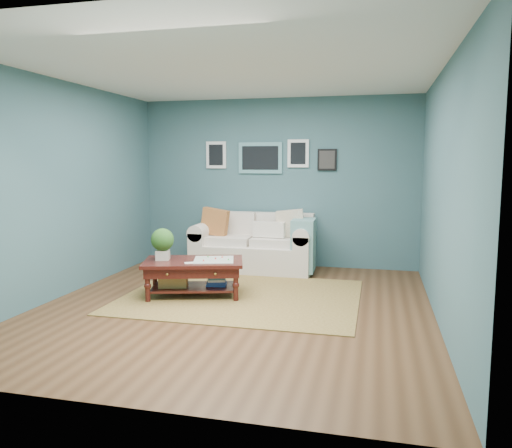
% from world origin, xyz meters
% --- Properties ---
extents(room_shell, '(5.00, 5.02, 2.70)m').
position_xyz_m(room_shell, '(-0.00, 0.06, 1.36)').
color(room_shell, brown).
rests_on(room_shell, ground).
extents(area_rug, '(2.90, 2.32, 0.01)m').
position_xyz_m(area_rug, '(-0.03, 0.44, 0.01)').
color(area_rug, brown).
rests_on(area_rug, ground).
extents(loveseat, '(1.91, 0.87, 0.98)m').
position_xyz_m(loveseat, '(-0.19, 2.03, 0.40)').
color(loveseat, beige).
rests_on(loveseat, ground).
extents(coffee_table, '(1.38, 1.03, 0.86)m').
position_xyz_m(coffee_table, '(-0.70, 0.33, 0.38)').
color(coffee_table, black).
rests_on(coffee_table, ground).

